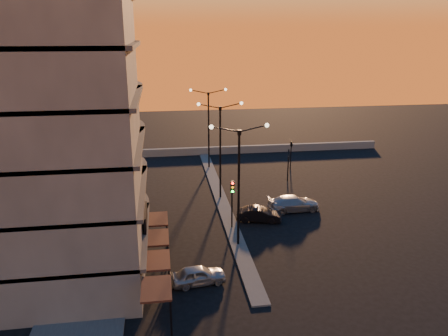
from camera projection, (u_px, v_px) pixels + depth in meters
ground at (238, 245)px, 33.65m from camera, size 120.00×120.00×0.00m
sidewalk_west at (104, 230)px, 35.96m from camera, size 5.00×40.00×0.12m
median at (220, 197)px, 43.07m from camera, size 1.20×36.00×0.12m
parapet at (219, 150)px, 58.31m from camera, size 44.00×0.50×1.00m
building at (27, 94)px, 28.17m from camera, size 14.35×17.08×25.00m
streetlamp_near at (239, 176)px, 31.97m from camera, size 4.32×0.32×9.51m
streetlamp_mid at (220, 143)px, 41.41m from camera, size 4.32×0.32×9.51m
streetlamp_far at (209, 122)px, 50.84m from camera, size 4.32×0.32×9.51m
traffic_light_main at (232, 197)px, 35.49m from camera, size 0.28×0.44×4.25m
signal_east_a at (288, 164)px, 47.38m from camera, size 0.13×0.16×3.60m
signal_east_b at (291, 144)px, 51.01m from camera, size 0.42×1.99×3.60m
car_hatchback at (198, 275)px, 28.37m from camera, size 3.75×1.92×1.22m
car_sedan at (259, 214)px, 37.68m from camera, size 4.04×2.20×1.26m
car_wagon at (294, 203)px, 39.92m from camera, size 4.93×2.24×1.40m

